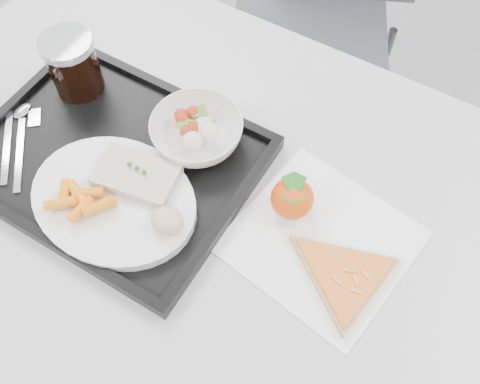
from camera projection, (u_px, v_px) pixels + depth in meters
table at (211, 215)px, 0.91m from camera, size 1.20×0.80×0.75m
tray at (114, 161)px, 0.88m from camera, size 0.45×0.35×0.03m
dinner_plate at (114, 200)px, 0.82m from camera, size 0.27×0.27×0.02m
fish_fillet at (136, 175)px, 0.83m from camera, size 0.14×0.10×0.02m
bread_roll at (167, 221)px, 0.78m from camera, size 0.06×0.05×0.03m
salad_bowl at (197, 132)px, 0.87m from camera, size 0.15×0.15×0.05m
cola_glass at (73, 64)px, 0.91m from camera, size 0.09×0.09×0.11m
cutlery at (18, 134)px, 0.90m from camera, size 0.13×0.16×0.01m
napkin at (321, 241)px, 0.81m from camera, size 0.28×0.27×0.00m
tangerine at (292, 198)px, 0.81m from camera, size 0.09×0.09×0.07m
pizza_slice at (344, 276)px, 0.77m from camera, size 0.23×0.23×0.02m
carrot_pile at (79, 201)px, 0.80m from camera, size 0.10×0.08×0.02m
salad_contents at (196, 128)px, 0.86m from camera, size 0.09×0.09×0.03m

